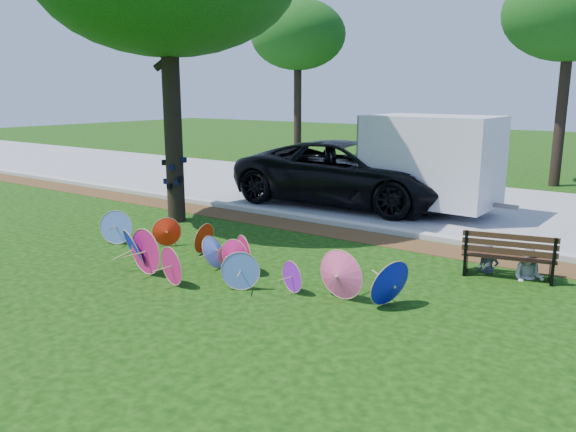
# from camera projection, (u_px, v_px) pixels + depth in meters

# --- Properties ---
(ground) EXTENTS (90.00, 90.00, 0.00)m
(ground) POSITION_uv_depth(u_px,v_px,m) (197.00, 284.00, 9.64)
(ground) COLOR black
(ground) RESTS_ON ground
(mulch_strip) EXTENTS (90.00, 1.00, 0.01)m
(mulch_strip) POSITION_uv_depth(u_px,v_px,m) (332.00, 232.00, 13.22)
(mulch_strip) COLOR #472D16
(mulch_strip) RESTS_ON ground
(curb) EXTENTS (90.00, 0.30, 0.12)m
(curb) POSITION_uv_depth(u_px,v_px,m) (347.00, 224.00, 13.76)
(curb) COLOR #B7B5AD
(curb) RESTS_ON ground
(street) EXTENTS (90.00, 8.00, 0.01)m
(street) POSITION_uv_depth(u_px,v_px,m) (414.00, 200.00, 17.08)
(street) COLOR gray
(street) RESTS_ON ground
(parasol_pile) EXTENTS (7.13, 2.17, 0.86)m
(parasol_pile) POSITION_uv_depth(u_px,v_px,m) (216.00, 255.00, 10.08)
(parasol_pile) COLOR red
(parasol_pile) RESTS_ON ground
(black_van) EXTENTS (6.80, 3.51, 1.83)m
(black_van) POSITION_uv_depth(u_px,v_px,m) (349.00, 173.00, 16.27)
(black_van) COLOR black
(black_van) RESTS_ON ground
(cargo_trailer) EXTENTS (3.39, 2.23, 2.92)m
(cargo_trailer) POSITION_uv_depth(u_px,v_px,m) (432.00, 160.00, 14.89)
(cargo_trailer) COLOR silver
(cargo_trailer) RESTS_ON ground
(park_bench) EXTENTS (1.70, 0.96, 0.83)m
(park_bench) POSITION_uv_depth(u_px,v_px,m) (509.00, 254.00, 9.94)
(park_bench) COLOR black
(park_bench) RESTS_ON ground
(person_left) EXTENTS (0.43, 0.36, 1.00)m
(person_left) POSITION_uv_depth(u_px,v_px,m) (490.00, 246.00, 10.16)
(person_left) COLOR #3E4555
(person_left) RESTS_ON ground
(person_right) EXTENTS (0.54, 0.42, 1.11)m
(person_right) POSITION_uv_depth(u_px,v_px,m) (531.00, 249.00, 9.75)
(person_right) COLOR silver
(person_right) RESTS_ON ground
(bg_trees) EXTENTS (23.66, 5.40, 7.40)m
(bg_trees) POSITION_uv_depth(u_px,v_px,m) (531.00, 17.00, 19.45)
(bg_trees) COLOR black
(bg_trees) RESTS_ON ground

